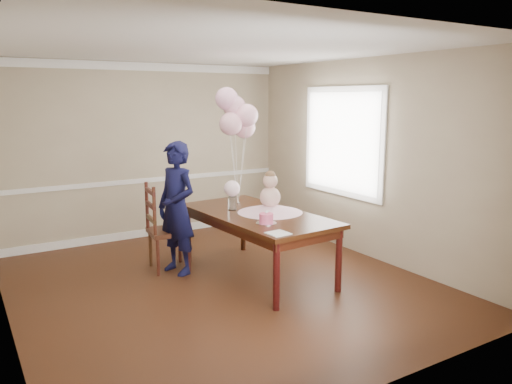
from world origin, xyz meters
name	(u,v)px	position (x,y,z in m)	size (l,w,h in m)	color
floor	(222,285)	(0.00, 0.00, 0.00)	(4.50, 5.00, 0.00)	black
ceiling	(219,48)	(0.00, 0.00, 2.70)	(4.50, 5.00, 0.02)	white
wall_back	(146,152)	(0.00, 2.50, 1.35)	(4.50, 0.02, 2.70)	tan
wall_front	(383,215)	(0.00, -2.50, 1.35)	(4.50, 0.02, 2.70)	tan
wall_right	(368,159)	(2.25, 0.00, 1.35)	(0.02, 5.00, 2.70)	tan
chair_rail_trim	(148,180)	(0.00, 2.49, 0.90)	(4.50, 0.02, 0.07)	white
crown_molding	(143,67)	(0.00, 2.49, 2.63)	(4.50, 0.02, 0.12)	white
baseboard_trim	(150,232)	(0.00, 2.49, 0.06)	(4.50, 0.02, 0.12)	white
window_frame	(342,142)	(2.23, 0.50, 1.55)	(0.02, 1.66, 1.56)	white
window_blinds	(341,142)	(2.21, 0.50, 1.55)	(0.01, 1.50, 1.40)	white
dining_table_top	(257,215)	(0.53, 0.07, 0.76)	(1.05, 2.10, 0.05)	black
table_apron	(257,221)	(0.53, 0.07, 0.68)	(0.95, 2.00, 0.11)	black
table_leg_fl	(276,276)	(0.15, -0.92, 0.37)	(0.07, 0.07, 0.74)	black
table_leg_fr	(339,260)	(1.03, -0.86, 0.37)	(0.07, 0.07, 0.74)	black
table_leg_bl	(188,235)	(0.02, 1.01, 0.37)	(0.07, 0.07, 0.74)	black
table_leg_br	(243,225)	(0.91, 1.07, 0.37)	(0.07, 0.07, 0.74)	black
baby_skirt	(270,208)	(0.69, 0.03, 0.84)	(0.80, 0.80, 0.11)	#E4A8BE
baby_torso	(270,197)	(0.69, 0.03, 0.98)	(0.25, 0.25, 0.25)	pink
baby_head	(270,181)	(0.69, 0.03, 1.18)	(0.18, 0.18, 0.18)	#CCA08C
baby_hair	(270,176)	(0.69, 0.03, 1.24)	(0.13, 0.13, 0.13)	brown
cake_platter	(266,223)	(0.35, -0.41, 0.79)	(0.23, 0.23, 0.01)	silver
birthday_cake	(266,218)	(0.35, -0.41, 0.85)	(0.16, 0.16, 0.11)	#DA4471
cake_flower_a	(266,212)	(0.35, -0.41, 0.92)	(0.03, 0.03, 0.03)	white
cake_flower_b	(267,211)	(0.38, -0.39, 0.92)	(0.03, 0.03, 0.03)	white
rose_vase_near	(232,203)	(0.35, 0.38, 0.87)	(0.11, 0.11, 0.17)	silver
roses_near	(232,189)	(0.35, 0.38, 1.06)	(0.20, 0.20, 0.20)	#F5CDD6
napkin	(278,233)	(0.22, -0.84, 0.79)	(0.21, 0.21, 0.01)	silver
balloon_weight	(238,203)	(0.60, 0.66, 0.80)	(0.04, 0.04, 0.02)	#BCBCC0
balloon_a	(231,124)	(0.49, 0.65, 1.84)	(0.29, 0.29, 0.29)	#EBA7B9
balloon_b	(247,115)	(0.70, 0.61, 1.95)	(0.29, 0.29, 0.29)	#FFB4CF
balloon_c	(234,107)	(0.61, 0.77, 2.05)	(0.29, 0.29, 0.29)	#DA9AB2
balloon_d	(227,99)	(0.50, 0.78, 2.16)	(0.29, 0.29, 0.29)	#EEA9CC
balloon_e	(244,127)	(0.75, 0.75, 1.79)	(0.29, 0.29, 0.29)	#FFB4C8
balloon_ribbon_a	(235,170)	(0.54, 0.66, 1.24)	(0.00, 0.00, 0.88)	silver
balloon_ribbon_b	(242,166)	(0.65, 0.64, 1.29)	(0.00, 0.00, 0.99)	white
balloon_ribbon_c	(236,162)	(0.60, 0.71, 1.35)	(0.00, 0.00, 1.09)	silver
balloon_ribbon_d	(233,158)	(0.55, 0.72, 1.40)	(0.00, 0.00, 1.20)	white
balloon_ribbon_e	(241,171)	(0.67, 0.71, 1.22)	(0.00, 0.00, 0.83)	white
dining_chair_seat	(169,231)	(-0.31, 0.86, 0.49)	(0.48, 0.48, 0.05)	#381A0F
chair_leg_fl	(158,257)	(-0.53, 0.69, 0.24)	(0.04, 0.04, 0.47)	#39160F
chair_leg_fr	(189,253)	(-0.13, 0.65, 0.24)	(0.04, 0.04, 0.47)	#3A150F
chair_leg_bl	(150,249)	(-0.48, 1.08, 0.24)	(0.04, 0.04, 0.47)	#3A1F10
chair_leg_br	(180,245)	(-0.09, 1.04, 0.24)	(0.04, 0.04, 0.47)	#39150F
chair_back_post_l	(154,212)	(-0.55, 0.69, 0.81)	(0.04, 0.04, 0.61)	#3C1910
chair_back_post_r	(147,206)	(-0.50, 1.08, 0.81)	(0.04, 0.04, 0.61)	#39150F
chair_slat_low	(151,219)	(-0.53, 0.89, 0.68)	(0.03, 0.44, 0.05)	#331D0E
chair_slat_mid	(151,205)	(-0.53, 0.89, 0.86)	(0.03, 0.44, 0.05)	#35130E
chair_slat_top	(150,191)	(-0.53, 0.89, 1.03)	(0.03, 0.44, 0.05)	#38120F
woman	(177,208)	(-0.26, 0.69, 0.83)	(0.60, 0.40, 1.65)	black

